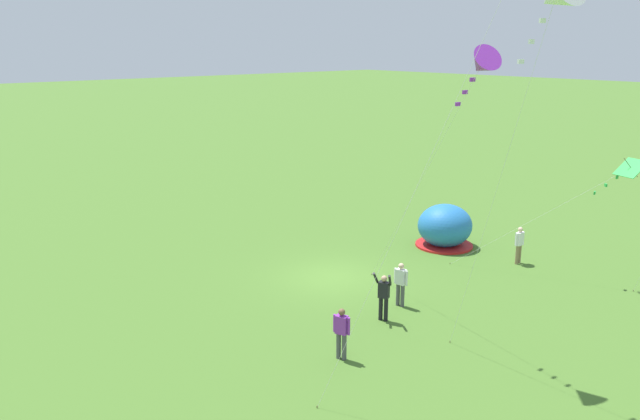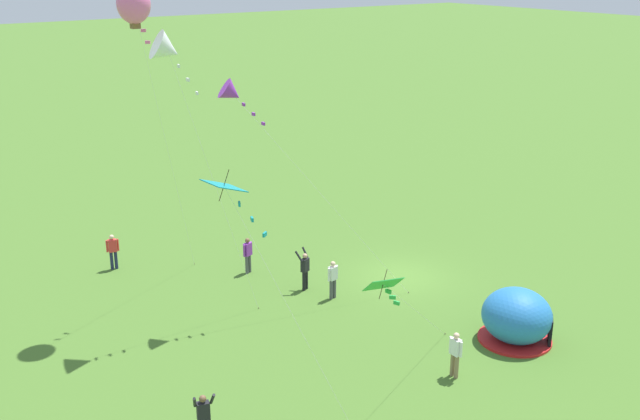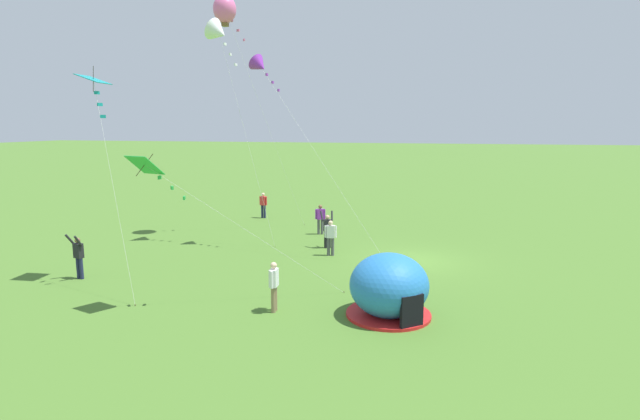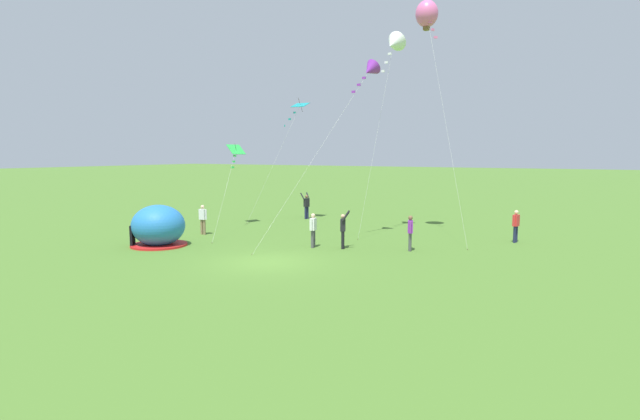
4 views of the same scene
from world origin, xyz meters
TOP-DOWN VIEW (x-y plane):
  - ground_plane at (0.00, 0.00)m, footprint 300.00×300.00m
  - popup_tent at (-7.07, 0.38)m, footprint 2.81×2.81m
  - person_far_back at (-7.61, 4.18)m, footprint 0.59×0.25m
  - person_with_toddler at (1.41, 4.41)m, footprint 0.63×0.72m
  - person_flying_kite at (-6.06, 13.11)m, footprint 0.58×0.70m
  - person_near_tent at (-0.02, 3.92)m, footprint 0.30×0.58m
  - person_watching_sky at (8.51, 10.49)m, footprint 0.32×0.58m
  - person_strolling at (4.47, 5.53)m, footprint 0.36×0.56m
  - kite_purple at (1.21, 7.80)m, footprint 3.36×7.59m
  - kite_pink at (3.37, 10.57)m, footprint 4.11×4.06m
  - kite_green at (-8.35, 8.10)m, footprint 3.79×6.63m
  - kite_white at (1.60, 10.14)m, footprint 1.38×3.83m
  - kite_teal at (-5.93, 11.86)m, footprint 3.02×3.46m

SIDE VIEW (x-z plane):
  - ground_plane at x=0.00m, z-range 0.00..0.00m
  - person_far_back at x=-7.61m, z-range 0.10..1.82m
  - person_near_tent at x=-0.02m, z-range 0.10..1.82m
  - person_watching_sky at x=8.51m, z-range 0.10..1.82m
  - person_strolling at x=4.47m, z-range 0.10..1.82m
  - popup_tent at x=-7.07m, z-range -0.05..2.05m
  - person_with_toddler at x=1.41m, z-range 0.05..1.94m
  - person_flying_kite at x=-6.06m, z-range 0.05..1.94m
  - kite_green at x=-8.35m, z-range 2.11..7.43m
  - kite_teal at x=-5.93m, z-range 3.51..11.95m
  - kite_purple at x=1.21m, z-range 4.27..13.96m
  - kite_white at x=1.60m, z-range 5.08..16.65m
  - kite_pink at x=3.37m, z-range 5.81..18.92m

